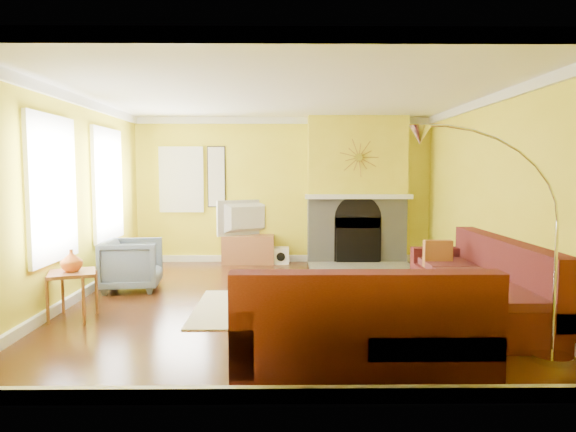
{
  "coord_description": "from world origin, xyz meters",
  "views": [
    {
      "loc": [
        -0.01,
        -6.62,
        1.7
      ],
      "look_at": [
        0.06,
        0.4,
        1.09
      ],
      "focal_mm": 32.0,
      "sensor_mm": 36.0,
      "label": 1
    }
  ],
  "objects_px": {
    "armchair": "(132,264)",
    "arc_lamp": "(493,246)",
    "sectional_sofa": "(387,283)",
    "coffee_table": "(346,303)",
    "side_table": "(73,295)",
    "media_console": "(248,249)"
  },
  "relations": [
    {
      "from": "armchair",
      "to": "arc_lamp",
      "type": "bearing_deg",
      "value": -131.29
    },
    {
      "from": "sectional_sofa",
      "to": "armchair",
      "type": "bearing_deg",
      "value": 153.79
    },
    {
      "from": "sectional_sofa",
      "to": "arc_lamp",
      "type": "bearing_deg",
      "value": -60.0
    },
    {
      "from": "armchair",
      "to": "coffee_table",
      "type": "bearing_deg",
      "value": -123.75
    },
    {
      "from": "coffee_table",
      "to": "armchair",
      "type": "distance_m",
      "value": 3.27
    },
    {
      "from": "armchair",
      "to": "sectional_sofa",
      "type": "bearing_deg",
      "value": -122.34
    },
    {
      "from": "coffee_table",
      "to": "armchair",
      "type": "height_order",
      "value": "armchair"
    },
    {
      "from": "sectional_sofa",
      "to": "arc_lamp",
      "type": "distance_m",
      "value": 1.5
    },
    {
      "from": "side_table",
      "to": "arc_lamp",
      "type": "distance_m",
      "value": 4.56
    },
    {
      "from": "coffee_table",
      "to": "side_table",
      "type": "distance_m",
      "value": 3.15
    },
    {
      "from": "coffee_table",
      "to": "armchair",
      "type": "relative_size",
      "value": 1.19
    },
    {
      "from": "media_console",
      "to": "side_table",
      "type": "relative_size",
      "value": 1.72
    },
    {
      "from": "coffee_table",
      "to": "media_console",
      "type": "xyz_separation_m",
      "value": [
        -1.37,
        3.62,
        0.07
      ]
    },
    {
      "from": "armchair",
      "to": "arc_lamp",
      "type": "relative_size",
      "value": 0.39
    },
    {
      "from": "media_console",
      "to": "arc_lamp",
      "type": "bearing_deg",
      "value": -63.19
    },
    {
      "from": "armchair",
      "to": "arc_lamp",
      "type": "xyz_separation_m",
      "value": [
        4.02,
        -2.83,
        0.68
      ]
    },
    {
      "from": "side_table",
      "to": "arc_lamp",
      "type": "height_order",
      "value": "arc_lamp"
    },
    {
      "from": "armchair",
      "to": "arc_lamp",
      "type": "height_order",
      "value": "arc_lamp"
    },
    {
      "from": "media_console",
      "to": "side_table",
      "type": "xyz_separation_m",
      "value": [
        -1.79,
        -3.56,
        0.01
      ]
    },
    {
      "from": "sectional_sofa",
      "to": "side_table",
      "type": "xyz_separation_m",
      "value": [
        -3.59,
        0.19,
        -0.17
      ]
    },
    {
      "from": "coffee_table",
      "to": "media_console",
      "type": "height_order",
      "value": "media_console"
    },
    {
      "from": "armchair",
      "to": "side_table",
      "type": "xyz_separation_m",
      "value": [
        -0.26,
        -1.46,
        -0.09
      ]
    }
  ]
}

